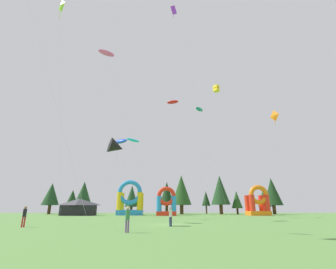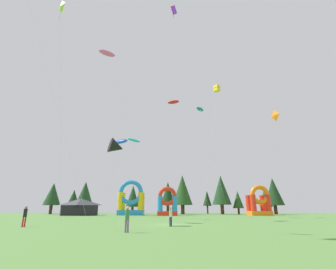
{
  "view_description": "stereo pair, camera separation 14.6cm",
  "coord_description": "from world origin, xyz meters",
  "px_view_note": "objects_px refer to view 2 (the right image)",
  "views": [
    {
      "loc": [
        -0.23,
        -26.56,
        1.68
      ],
      "look_at": [
        0.0,
        9.71,
        12.55
      ],
      "focal_mm": 26.15,
      "sensor_mm": 36.0,
      "label": 1
    },
    {
      "loc": [
        -0.09,
        -26.56,
        1.68
      ],
      "look_at": [
        0.0,
        9.71,
        12.55
      ],
      "focal_mm": 26.15,
      "sensor_mm": 36.0,
      "label": 2
    }
  ],
  "objects_px": {
    "kite_purple_diamond": "(173,13)",
    "kite_orange_diamond": "(274,117)",
    "kite_lime_diamond": "(60,8)",
    "inflatable_orange_dome": "(167,205)",
    "kite_teal_parafoil": "(200,109)",
    "kite_pink_parafoil": "(107,53)",
    "person_near_camera": "(170,215)",
    "person_left_edge": "(24,214)",
    "kite_cyan_parafoil": "(133,140)",
    "kite_yellow_box": "(216,89)",
    "festival_tent": "(79,207)",
    "inflatable_yellow_castle": "(130,202)",
    "inflatable_blue_arch": "(258,204)",
    "kite_red_parafoil": "(173,102)",
    "person_midfield": "(127,217)",
    "kite_blue_parafoil": "(120,142)",
    "kite_black_delta": "(116,147)"
  },
  "relations": [
    {
      "from": "kite_lime_diamond",
      "to": "kite_yellow_box",
      "type": "relative_size",
      "value": 1.03
    },
    {
      "from": "kite_teal_parafoil",
      "to": "kite_purple_diamond",
      "type": "bearing_deg",
      "value": -106.28
    },
    {
      "from": "person_left_edge",
      "to": "inflatable_orange_dome",
      "type": "xyz_separation_m",
      "value": [
        12.86,
        32.86,
        1.26
      ]
    },
    {
      "from": "kite_purple_diamond",
      "to": "kite_yellow_box",
      "type": "height_order",
      "value": "kite_purple_diamond"
    },
    {
      "from": "kite_blue_parafoil",
      "to": "inflatable_blue_arch",
      "type": "xyz_separation_m",
      "value": [
        26.62,
        26.76,
        -7.3
      ]
    },
    {
      "from": "kite_pink_parafoil",
      "to": "inflatable_yellow_castle",
      "type": "xyz_separation_m",
      "value": [
        2.14,
        21.89,
        -24.87
      ]
    },
    {
      "from": "festival_tent",
      "to": "inflatable_orange_dome",
      "type": "bearing_deg",
      "value": -1.91
    },
    {
      "from": "kite_teal_parafoil",
      "to": "kite_pink_parafoil",
      "type": "bearing_deg",
      "value": -150.99
    },
    {
      "from": "person_near_camera",
      "to": "inflatable_yellow_castle",
      "type": "bearing_deg",
      "value": -113.64
    },
    {
      "from": "kite_red_parafoil",
      "to": "inflatable_orange_dome",
      "type": "xyz_separation_m",
      "value": [
        -1.29,
        8.87,
        -20.65
      ]
    },
    {
      "from": "inflatable_yellow_castle",
      "to": "person_near_camera",
      "type": "bearing_deg",
      "value": -75.74
    },
    {
      "from": "person_near_camera",
      "to": "person_left_edge",
      "type": "height_order",
      "value": "person_left_edge"
    },
    {
      "from": "kite_blue_parafoil",
      "to": "kite_purple_diamond",
      "type": "bearing_deg",
      "value": -28.14
    },
    {
      "from": "kite_pink_parafoil",
      "to": "kite_cyan_parafoil",
      "type": "bearing_deg",
      "value": 20.02
    },
    {
      "from": "inflatable_yellow_castle",
      "to": "inflatable_orange_dome",
      "type": "xyz_separation_m",
      "value": [
        8.48,
        -2.94,
        -0.61
      ]
    },
    {
      "from": "kite_yellow_box",
      "to": "festival_tent",
      "type": "bearing_deg",
      "value": 144.06
    },
    {
      "from": "kite_pink_parafoil",
      "to": "festival_tent",
      "type": "distance_m",
      "value": 33.76
    },
    {
      "from": "kite_cyan_parafoil",
      "to": "kite_orange_diamond",
      "type": "height_order",
      "value": "kite_orange_diamond"
    },
    {
      "from": "kite_black_delta",
      "to": "person_midfield",
      "type": "relative_size",
      "value": 5.08
    },
    {
      "from": "inflatable_blue_arch",
      "to": "festival_tent",
      "type": "distance_m",
      "value": 40.16
    },
    {
      "from": "kite_red_parafoil",
      "to": "person_midfield",
      "type": "bearing_deg",
      "value": -97.94
    },
    {
      "from": "kite_purple_diamond",
      "to": "kite_cyan_parafoil",
      "type": "relative_size",
      "value": 2.14
    },
    {
      "from": "kite_teal_parafoil",
      "to": "kite_blue_parafoil",
      "type": "xyz_separation_m",
      "value": [
        -12.77,
        -16.56,
        -11.36
      ]
    },
    {
      "from": "kite_lime_diamond",
      "to": "kite_purple_diamond",
      "type": "height_order",
      "value": "kite_purple_diamond"
    },
    {
      "from": "kite_lime_diamond",
      "to": "person_near_camera",
      "type": "xyz_separation_m",
      "value": [
        11.18,
        4.15,
        -19.99
      ]
    },
    {
      "from": "person_midfield",
      "to": "person_left_edge",
      "type": "relative_size",
      "value": 0.98
    },
    {
      "from": "kite_teal_parafoil",
      "to": "kite_pink_parafoil",
      "type": "distance_m",
      "value": 20.99
    },
    {
      "from": "kite_lime_diamond",
      "to": "kite_teal_parafoil",
      "type": "bearing_deg",
      "value": 56.81
    },
    {
      "from": "person_left_edge",
      "to": "festival_tent",
      "type": "distance_m",
      "value": 34.17
    },
    {
      "from": "kite_pink_parafoil",
      "to": "kite_red_parafoil",
      "type": "xyz_separation_m",
      "value": [
        11.92,
        10.09,
        -4.83
      ]
    },
    {
      "from": "kite_lime_diamond",
      "to": "kite_orange_diamond",
      "type": "height_order",
      "value": "kite_lime_diamond"
    },
    {
      "from": "kite_yellow_box",
      "to": "person_left_edge",
      "type": "relative_size",
      "value": 11.66
    },
    {
      "from": "kite_lime_diamond",
      "to": "kite_purple_diamond",
      "type": "xyz_separation_m",
      "value": [
        11.66,
        6.63,
        5.72
      ]
    },
    {
      "from": "kite_blue_parafoil",
      "to": "kite_orange_diamond",
      "type": "distance_m",
      "value": 19.46
    },
    {
      "from": "kite_cyan_parafoil",
      "to": "kite_orange_diamond",
      "type": "relative_size",
      "value": 1.0
    },
    {
      "from": "kite_purple_diamond",
      "to": "kite_yellow_box",
      "type": "relative_size",
      "value": 1.3
    },
    {
      "from": "kite_lime_diamond",
      "to": "kite_yellow_box",
      "type": "bearing_deg",
      "value": 41.18
    },
    {
      "from": "kite_teal_parafoil",
      "to": "inflatable_yellow_castle",
      "type": "relative_size",
      "value": 2.73
    },
    {
      "from": "kite_purple_diamond",
      "to": "kite_orange_diamond",
      "type": "xyz_separation_m",
      "value": [
        12.29,
        1.3,
        -14.41
      ]
    },
    {
      "from": "kite_blue_parafoil",
      "to": "kite_cyan_parafoil",
      "type": "bearing_deg",
      "value": 87.17
    },
    {
      "from": "kite_teal_parafoil",
      "to": "inflatable_blue_arch",
      "type": "bearing_deg",
      "value": 36.38
    },
    {
      "from": "kite_teal_parafoil",
      "to": "inflatable_yellow_castle",
      "type": "height_order",
      "value": "kite_teal_parafoil"
    },
    {
      "from": "kite_lime_diamond",
      "to": "inflatable_yellow_castle",
      "type": "distance_m",
      "value": 43.14
    },
    {
      "from": "kite_lime_diamond",
      "to": "festival_tent",
      "type": "height_order",
      "value": "kite_lime_diamond"
    },
    {
      "from": "inflatable_orange_dome",
      "to": "inflatable_blue_arch",
      "type": "bearing_deg",
      "value": 2.5
    },
    {
      "from": "kite_yellow_box",
      "to": "person_midfield",
      "type": "distance_m",
      "value": 29.06
    },
    {
      "from": "inflatable_blue_arch",
      "to": "kite_purple_diamond",
      "type": "bearing_deg",
      "value": -122.99
    },
    {
      "from": "inflatable_orange_dome",
      "to": "festival_tent",
      "type": "height_order",
      "value": "inflatable_orange_dome"
    },
    {
      "from": "kite_teal_parafoil",
      "to": "inflatable_blue_arch",
      "type": "xyz_separation_m",
      "value": [
        13.85,
        10.2,
        -18.66
      ]
    },
    {
      "from": "kite_lime_diamond",
      "to": "inflatable_orange_dome",
      "type": "xyz_separation_m",
      "value": [
        10.78,
        36.16,
        -18.69
      ]
    }
  ]
}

